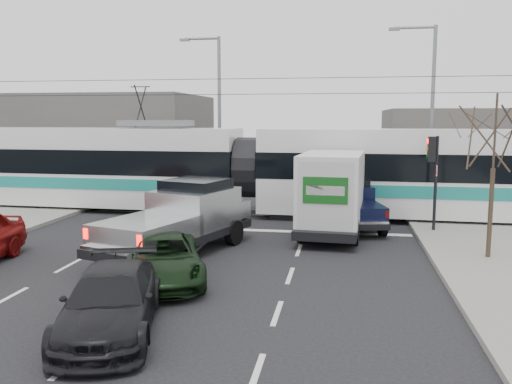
# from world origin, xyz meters

# --- Properties ---
(ground) EXTENTS (120.00, 120.00, 0.00)m
(ground) POSITION_xyz_m (0.00, 0.00, 0.00)
(ground) COLOR black
(ground) RESTS_ON ground
(rails) EXTENTS (60.00, 1.60, 0.03)m
(rails) POSITION_xyz_m (0.00, 10.00, 0.01)
(rails) COLOR #33302D
(rails) RESTS_ON ground
(building_left) EXTENTS (14.00, 10.00, 6.00)m
(building_left) POSITION_xyz_m (-14.00, 22.00, 3.00)
(building_left) COLOR #635E5A
(building_left) RESTS_ON ground
(building_right) EXTENTS (12.00, 10.00, 5.00)m
(building_right) POSITION_xyz_m (12.00, 24.00, 2.50)
(building_right) COLOR #635E5A
(building_right) RESTS_ON ground
(bare_tree) EXTENTS (2.40, 2.40, 5.00)m
(bare_tree) POSITION_xyz_m (7.60, 2.50, 3.79)
(bare_tree) COLOR #47382B
(bare_tree) RESTS_ON ground
(traffic_signal) EXTENTS (0.44, 0.44, 3.60)m
(traffic_signal) POSITION_xyz_m (6.47, 6.50, 2.74)
(traffic_signal) COLOR black
(traffic_signal) RESTS_ON ground
(street_lamp_near) EXTENTS (2.38, 0.25, 9.00)m
(street_lamp_near) POSITION_xyz_m (7.31, 14.00, 5.11)
(street_lamp_near) COLOR slate
(street_lamp_near) RESTS_ON ground
(street_lamp_far) EXTENTS (2.38, 0.25, 9.00)m
(street_lamp_far) POSITION_xyz_m (-4.19, 16.00, 5.11)
(street_lamp_far) COLOR slate
(street_lamp_far) RESTS_ON ground
(catenary) EXTENTS (60.00, 0.20, 7.00)m
(catenary) POSITION_xyz_m (0.00, 10.00, 3.88)
(catenary) COLOR black
(catenary) RESTS_ON ground
(tram) EXTENTS (28.86, 4.07, 5.87)m
(tram) POSITION_xyz_m (-1.20, 9.62, 2.08)
(tram) COLOR white
(tram) RESTS_ON ground
(silver_pickup) EXTENTS (4.09, 6.80, 2.34)m
(silver_pickup) POSITION_xyz_m (-2.10, 2.23, 1.16)
(silver_pickup) COLOR black
(silver_pickup) RESTS_ON ground
(box_truck) EXTENTS (2.65, 6.42, 3.13)m
(box_truck) POSITION_xyz_m (2.76, 5.87, 1.55)
(box_truck) COLOR black
(box_truck) RESTS_ON ground
(navy_pickup) EXTENTS (2.59, 4.82, 1.93)m
(navy_pickup) POSITION_xyz_m (3.51, 7.29, 0.95)
(navy_pickup) COLOR black
(navy_pickup) RESTS_ON ground
(green_car) EXTENTS (3.51, 4.91, 1.24)m
(green_car) POSITION_xyz_m (-1.68, -1.05, 0.62)
(green_car) COLOR black
(green_car) RESTS_ON ground
(dark_car) EXTENTS (2.90, 4.80, 1.30)m
(dark_car) POSITION_xyz_m (-1.57, -4.62, 0.65)
(dark_car) COLOR black
(dark_car) RESTS_ON ground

